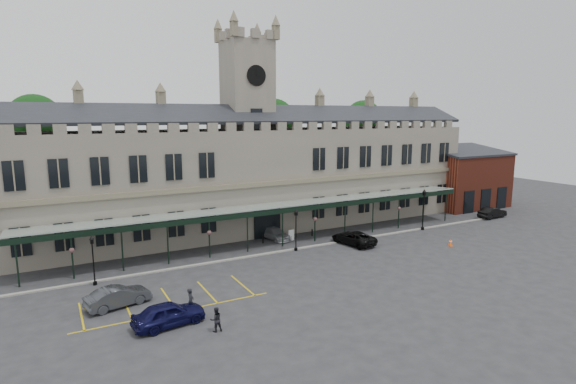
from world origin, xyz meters
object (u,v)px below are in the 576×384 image
person_b (216,319)px  clock_tower (248,120)px  station_building (249,176)px  sign_board (291,235)px  traffic_cone (450,242)px  car_left_b (118,297)px  lamp_post_left (93,256)px  car_taxi (275,234)px  car_left_a (169,314)px  person_a (191,301)px  lamp_post_right (424,206)px  car_right_b (492,213)px  car_van (353,238)px  lamp_post_mid (296,226)px

person_b → clock_tower: bearing=-118.3°
station_building → sign_board: (1.85, -7.26, -5.87)m
sign_board → person_b: 21.64m
traffic_cone → car_left_b: car_left_b is taller
lamp_post_left → car_taxi: 19.88m
clock_tower → car_left_a: size_ratio=5.23×
car_taxi → station_building: bearing=87.5°
clock_tower → person_a: bearing=-123.2°
clock_tower → car_left_b: bearing=-136.7°
lamp_post_right → car_right_b: bearing=1.0°
car_van → person_b: bearing=19.8°
lamp_post_right → traffic_cone: size_ratio=6.57×
lamp_post_left → car_left_a: bearing=-70.4°
car_left_b → car_van: car_left_b is taller
traffic_cone → station_building: bearing=132.6°
clock_tower → lamp_post_right: (18.07, -10.76, -10.17)m
person_b → car_left_a: bearing=-42.8°
sign_board → car_taxi: bearing=130.5°
lamp_post_mid → traffic_cone: bearing=-22.5°
clock_tower → car_right_b: 35.00m
lamp_post_mid → lamp_post_right: bearing=0.2°
traffic_cone → person_a: bearing=-174.1°
car_right_b → person_b: (-43.55, -12.98, 0.09)m
sign_board → car_right_b: size_ratio=0.28×
car_left_a → car_taxi: 21.77m
lamp_post_mid → station_building: bearing=92.5°
car_left_b → person_b: person_b is taller
lamp_post_right → car_van: (-11.07, -1.03, -2.23)m
car_left_a → car_taxi: size_ratio=1.08×
car_taxi → person_b: bearing=-134.3°
lamp_post_left → sign_board: 20.87m
sign_board → person_a: bearing=-143.6°
clock_tower → lamp_post_mid: clock_tower is taller
car_left_a → car_left_b: car_left_a is taller
car_left_b → car_taxi: size_ratio=1.03×
sign_board → car_left_b: 21.41m
lamp_post_right → sign_board: (-16.22, 3.42, -2.35)m
lamp_post_right → car_left_b: bearing=-170.8°
person_a → person_b: bearing=-142.5°
lamp_post_mid → person_a: size_ratio=2.39×
lamp_post_mid → clock_tower: bearing=92.4°
traffic_cone → person_a: (-28.90, -2.98, 0.54)m
station_building → car_left_b: size_ratio=13.20×
sign_board → car_left_a: (-16.85, -13.91, 0.21)m
lamp_post_right → person_b: (-30.62, -12.74, -2.13)m
clock_tower → sign_board: bearing=-75.9°
lamp_post_right → station_building: bearing=149.4°
car_left_a → person_b: person_b is taller
lamp_post_right → car_van: size_ratio=0.97×
station_building → lamp_post_mid: 11.44m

